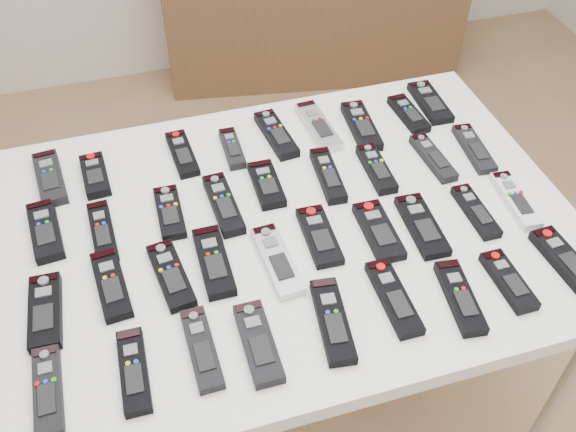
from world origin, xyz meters
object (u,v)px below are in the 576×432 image
object	(u,v)px
remote_23	(319,236)
remote_21	(214,262)
remote_7	(409,114)
remote_35	(509,281)
remote_8	(430,102)
remote_15	(376,169)
remote_14	(328,175)
remote_27	(515,200)
remote_0	(50,178)
remote_22	(277,260)
remote_5	(318,126)
remote_11	(170,212)
remote_19	(111,284)
remote_32	(333,321)
remote_12	(223,204)
remote_2	(182,154)
remote_28	(48,390)
remote_29	(134,371)
remote_6	(361,126)
remote_13	(267,184)
remote_36	(564,259)
remote_26	(476,211)
remote_30	(202,349)
remote_33	(394,297)
remote_16	(433,158)
remote_9	(45,231)
remote_31	(258,343)
remote_34	(460,297)
remote_18	(45,312)
remote_25	(422,226)
sideboard	(314,6)
remote_24	(379,231)
remote_10	(103,231)
remote_4	(276,134)
table	(288,240)
remote_20	(171,275)
remote_1	(95,175)

from	to	relation	value
remote_23	remote_21	bearing A→B (deg)	-176.11
remote_7	remote_35	size ratio (longest dim) A/B	1.02
remote_8	remote_15	xyz separation A→B (m)	(-0.24, -0.21, 0.00)
remote_14	remote_27	size ratio (longest dim) A/B	1.01
remote_35	remote_0	bearing A→B (deg)	145.68
remote_22	remote_5	bearing A→B (deg)	57.79
remote_11	remote_19	size ratio (longest dim) A/B	0.89
remote_5	remote_32	world-z (taller)	same
remote_12	remote_2	bearing A→B (deg)	102.78
remote_2	remote_28	world-z (taller)	remote_28
remote_19	remote_29	distance (m)	0.21
remote_21	remote_32	size ratio (longest dim) A/B	0.96
remote_21	remote_22	size ratio (longest dim) A/B	0.95
remote_6	remote_13	distance (m)	0.32
remote_21	remote_36	world-z (taller)	same
remote_26	remote_30	bearing A→B (deg)	-164.56
remote_0	remote_35	size ratio (longest dim) A/B	1.20
remote_0	remote_33	bearing A→B (deg)	-47.14
remote_2	remote_33	distance (m)	0.63
remote_16	remote_22	distance (m)	0.49
remote_32	remote_19	bearing A→B (deg)	159.10
remote_2	remote_21	xyz separation A→B (m)	(0.00, -0.36, 0.00)
remote_9	remote_35	size ratio (longest dim) A/B	1.14
remote_30	remote_36	distance (m)	0.75
remote_14	remote_31	world-z (taller)	remote_14
remote_8	remote_34	size ratio (longest dim) A/B	1.01
remote_36	remote_18	bearing A→B (deg)	167.27
remote_8	remote_14	size ratio (longest dim) A/B	0.99
remote_7	remote_25	world-z (taller)	same
remote_8	remote_25	bearing A→B (deg)	-115.60
sideboard	remote_24	bearing A→B (deg)	-94.74
remote_24	remote_27	distance (m)	0.33
remote_15	remote_25	bearing A→B (deg)	-81.60
remote_10	remote_18	world-z (taller)	remote_18
remote_4	remote_32	distance (m)	0.58
remote_19	remote_33	xyz separation A→B (m)	(0.52, -0.19, -0.00)
remote_23	remote_29	distance (m)	0.47
table	remote_16	bearing A→B (deg)	14.03
remote_21	remote_31	bearing A→B (deg)	-79.73
remote_26	remote_36	world-z (taller)	remote_36
remote_13	remote_23	bearing A→B (deg)	-69.79
remote_14	table	bearing A→B (deg)	-135.90
remote_36	remote_28	bearing A→B (deg)	176.83
remote_21	remote_26	xyz separation A→B (m)	(0.58, -0.02, -0.00)
remote_0	remote_10	bearing A→B (deg)	-69.85
table	remote_10	size ratio (longest dim) A/B	7.27
remote_19	remote_18	bearing A→B (deg)	-170.86
remote_20	remote_12	bearing A→B (deg)	41.68
remote_12	remote_24	distance (m)	0.35
remote_33	remote_1	bearing A→B (deg)	135.15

